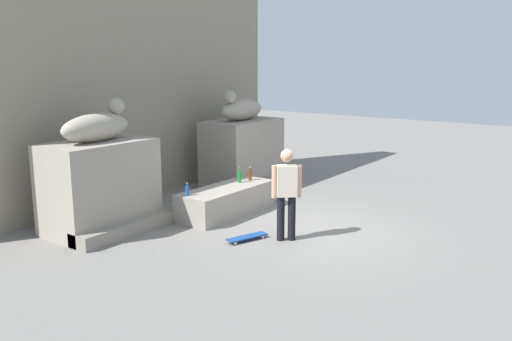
# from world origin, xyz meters

# --- Properties ---
(ground_plane) EXTENTS (40.00, 40.00, 0.00)m
(ground_plane) POSITION_xyz_m (0.00, 0.00, 0.00)
(ground_plane) COLOR slate
(facade_wall) EXTENTS (9.22, 0.60, 5.72)m
(facade_wall) POSITION_xyz_m (0.00, 4.79, 2.86)
(facade_wall) COLOR gray
(facade_wall) RESTS_ON ground_plane
(pedestal_left) EXTENTS (2.06, 1.21, 1.71)m
(pedestal_left) POSITION_xyz_m (-2.23, 3.26, 0.86)
(pedestal_left) COLOR gray
(pedestal_left) RESTS_ON ground_plane
(pedestal_right) EXTENTS (2.06, 1.21, 1.71)m
(pedestal_right) POSITION_xyz_m (2.23, 3.26, 0.86)
(pedestal_right) COLOR gray
(pedestal_right) RESTS_ON ground_plane
(statue_reclining_left) EXTENTS (1.66, 0.75, 0.78)m
(statue_reclining_left) POSITION_xyz_m (-2.20, 3.26, 2.00)
(statue_reclining_left) COLOR #A49B87
(statue_reclining_left) RESTS_ON pedestal_left
(statue_reclining_right) EXTENTS (1.63, 0.67, 0.78)m
(statue_reclining_right) POSITION_xyz_m (2.20, 3.26, 2.00)
(statue_reclining_right) COLOR #A49B87
(statue_reclining_right) RESTS_ON pedestal_right
(ledge_block) EXTENTS (2.34, 0.86, 0.58)m
(ledge_block) POSITION_xyz_m (0.00, 1.98, 0.29)
(ledge_block) COLOR gray
(ledge_block) RESTS_ON ground_plane
(skater) EXTENTS (0.39, 0.42, 1.67)m
(skater) POSITION_xyz_m (-0.69, 0.03, 0.92)
(skater) COLOR black
(skater) RESTS_ON ground_plane
(skateboard) EXTENTS (0.82, 0.44, 0.08)m
(skateboard) POSITION_xyz_m (-1.13, 0.58, 0.06)
(skateboard) COLOR navy
(skateboard) RESTS_ON ground_plane
(bottle_blue) EXTENTS (0.07, 0.07, 0.27)m
(bottle_blue) POSITION_xyz_m (-1.03, 2.13, 0.69)
(bottle_blue) COLOR #194C99
(bottle_blue) RESTS_ON ledge_block
(bottle_brown) EXTENTS (0.08, 0.08, 0.30)m
(bottle_brown) POSITION_xyz_m (0.82, 1.96, 0.70)
(bottle_brown) COLOR #593314
(bottle_brown) RESTS_ON ledge_block
(bottle_green) EXTENTS (0.07, 0.07, 0.33)m
(bottle_green) POSITION_xyz_m (0.51, 2.02, 0.72)
(bottle_green) COLOR #1E722D
(bottle_green) RESTS_ON ledge_block
(stair_step) EXTENTS (6.53, 0.50, 0.25)m
(stair_step) POSITION_xyz_m (0.00, 2.63, 0.13)
(stair_step) COLOR gray
(stair_step) RESTS_ON ground_plane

